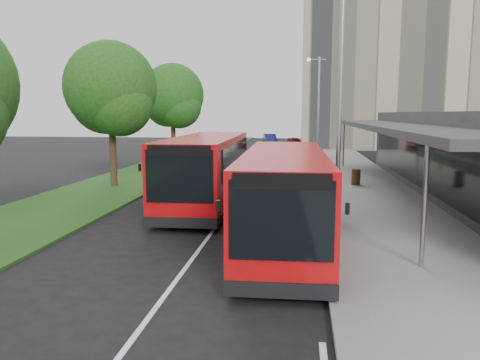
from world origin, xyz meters
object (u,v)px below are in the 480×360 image
object	(u,v)px
tree_mid	(111,94)
tree_far	(173,99)
lamp_post_far	(317,103)
car_near	(294,143)
lamp_post_near	(338,90)
car_far	(270,139)
bus_main	(284,196)
bollard	(325,161)
bus_second	(207,170)
litter_bin	(356,177)

from	to	relation	value
tree_mid	tree_far	xyz separation A→B (m)	(-0.00, 12.00, 0.06)
tree_mid	tree_far	distance (m)	12.00
lamp_post_far	car_near	world-z (taller)	lamp_post_far
car_near	lamp_post_near	bearing A→B (deg)	-100.53
tree_mid	car_far	world-z (taller)	tree_mid
bus_main	bollard	size ratio (longest dim) A/B	10.63
bus_second	bollard	world-z (taller)	bus_second
bus_second	tree_far	bearing A→B (deg)	108.87
tree_mid	tree_far	bearing A→B (deg)	90.00
litter_bin	bus_main	bearing A→B (deg)	-107.02
car_near	car_far	xyz separation A→B (m)	(-3.11, 5.73, 0.04)
lamp_post_far	bus_second	size ratio (longest dim) A/B	0.76
bus_main	bus_second	size ratio (longest dim) A/B	0.95
lamp_post_far	litter_bin	size ratio (longest dim) A/B	9.56
bollard	tree_far	bearing A→B (deg)	165.67
lamp_post_far	car_near	size ratio (longest dim) A/B	2.13
tree_far	lamp_post_near	bearing A→B (deg)	-59.71
tree_mid	lamp_post_near	distance (m)	13.18
tree_mid	bollard	size ratio (longest dim) A/B	8.19
lamp_post_far	car_near	bearing A→B (deg)	96.68
tree_mid	lamp_post_far	world-z (taller)	lamp_post_far
lamp_post_near	car_near	distance (m)	36.82
car_far	lamp_post_near	bearing A→B (deg)	-93.92
tree_mid	bus_main	world-z (taller)	tree_mid
car_near	bollard	bearing A→B (deg)	-96.82
car_far	bus_main	bearing A→B (deg)	-96.48
bus_main	car_near	bearing A→B (deg)	89.04
tree_far	car_far	xyz separation A→B (m)	(6.08, 23.22, -4.33)
lamp_post_near	bollard	bearing A→B (deg)	88.28
tree_far	litter_bin	size ratio (longest dim) A/B	9.27
lamp_post_near	car_near	size ratio (longest dim) A/B	2.13
litter_bin	car_near	bearing A→B (deg)	97.42
bus_second	litter_bin	world-z (taller)	bus_second
litter_bin	lamp_post_near	bearing A→B (deg)	-101.44
litter_bin	car_far	distance (m)	34.45
tree_mid	car_near	bearing A→B (deg)	72.69
bus_second	tree_mid	bearing A→B (deg)	144.17
lamp_post_far	bus_second	xyz separation A→B (m)	(-5.22, -17.01, -3.21)
tree_mid	bus_main	bearing A→B (deg)	-46.02
car_far	bus_second	bearing A→B (deg)	-100.97
tree_mid	car_far	xyz separation A→B (m)	(6.08, 35.22, -4.27)
tree_mid	bus_second	size ratio (longest dim) A/B	0.73
lamp_post_near	car_near	world-z (taller)	lamp_post_near
car_near	litter_bin	bearing A→B (deg)	-96.14
lamp_post_far	lamp_post_near	bearing A→B (deg)	-90.00
car_far	litter_bin	bearing A→B (deg)	-89.40
bus_second	car_near	bearing A→B (deg)	83.08
lamp_post_near	litter_bin	xyz separation A→B (m)	(1.72, 8.49, -4.15)
tree_mid	bollard	distance (m)	15.34
bus_main	tree_far	bearing A→B (deg)	112.11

